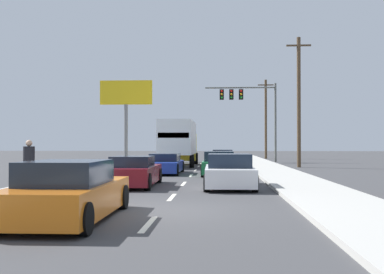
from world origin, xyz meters
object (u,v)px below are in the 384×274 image
(car_silver, at_px, (222,157))
(pedestrian_near_corner, at_px, (29,165))
(car_maroon, at_px, (134,172))
(car_orange, at_px, (69,193))
(car_blue, at_px, (165,164))
(car_green, at_px, (219,164))
(roadside_billboard, at_px, (126,102))
(car_red, at_px, (223,160))
(box_truck, at_px, (179,140))
(car_white, at_px, (229,172))
(utility_pole_mid, at_px, (299,100))
(utility_pole_far, at_px, (266,118))
(traffic_signal_mast, at_px, (244,101))

(car_silver, height_order, pedestrian_near_corner, pedestrian_near_corner)
(car_maroon, xyz_separation_m, car_orange, (0.04, -8.26, 0.05))
(car_blue, bearing_deg, car_silver, 74.69)
(car_green, relative_size, roadside_billboard, 0.58)
(car_orange, bearing_deg, car_green, 77.09)
(car_red, bearing_deg, box_truck, 145.65)
(car_white, relative_size, roadside_billboard, 0.58)
(utility_pole_mid, height_order, pedestrian_near_corner, utility_pole_mid)
(car_blue, relative_size, car_silver, 1.00)
(box_truck, distance_m, car_green, 10.40)
(car_orange, distance_m, pedestrian_near_corner, 5.82)
(car_white, bearing_deg, pedestrian_near_corner, -156.42)
(utility_pole_far, bearing_deg, roadside_billboard, -151.14)
(traffic_signal_mast, bearing_deg, car_white, -94.46)
(car_orange, height_order, utility_pole_far, utility_pole_far)
(car_maroon, relative_size, car_white, 0.97)
(car_blue, xyz_separation_m, traffic_signal_mast, (5.49, 17.10, 5.22))
(traffic_signal_mast, bearing_deg, utility_pole_far, 72.38)
(pedestrian_near_corner, bearing_deg, utility_pole_mid, 56.76)
(car_green, xyz_separation_m, utility_pole_mid, (5.85, 8.72, 4.31))
(car_silver, xyz_separation_m, car_green, (-0.29, -13.66, 0.04))
(car_silver, bearing_deg, utility_pole_far, 70.19)
(pedestrian_near_corner, bearing_deg, utility_pole_far, 72.62)
(car_orange, xyz_separation_m, car_white, (3.83, 7.95, -0.02))
(car_blue, height_order, car_maroon, car_maroon)
(car_blue, distance_m, car_orange, 16.19)
(roadside_billboard, bearing_deg, pedestrian_near_corner, -84.73)
(car_orange, bearing_deg, pedestrian_near_corner, 121.35)
(car_red, xyz_separation_m, traffic_signal_mast, (2.11, 10.68, 5.21))
(box_truck, distance_m, car_silver, 5.28)
(car_white, bearing_deg, car_blue, 113.08)
(box_truck, height_order, car_green, box_truck)
(car_red, bearing_deg, car_orange, -99.28)
(car_silver, relative_size, car_white, 1.01)
(car_red, bearing_deg, car_green, -91.88)
(car_orange, relative_size, roadside_billboard, 0.58)
(car_orange, bearing_deg, box_truck, 89.13)
(box_truck, height_order, utility_pole_far, utility_pole_far)
(car_blue, relative_size, car_green, 1.01)
(car_white, height_order, roadside_billboard, roadside_billboard)
(car_red, xyz_separation_m, utility_pole_mid, (5.60, 1.15, 4.37))
(car_white, xyz_separation_m, pedestrian_near_corner, (-6.85, -2.99, 0.40))
(car_blue, height_order, car_red, car_red)
(box_truck, distance_m, utility_pole_far, 20.02)
(box_truck, height_order, car_orange, box_truck)
(car_red, height_order, car_white, car_white)
(car_orange, height_order, car_white, car_orange)
(utility_pole_mid, bearing_deg, traffic_signal_mast, 110.13)
(car_blue, relative_size, car_orange, 1.00)
(utility_pole_far, bearing_deg, car_white, -98.16)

